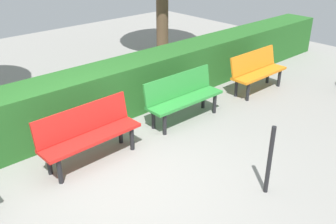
{
  "coord_description": "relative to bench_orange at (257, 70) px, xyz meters",
  "views": [
    {
      "loc": [
        2.4,
        3.71,
        3.21
      ],
      "look_at": [
        -1.28,
        -0.32,
        0.55
      ],
      "focal_mm": 40.18,
      "sensor_mm": 36.0,
      "label": 1
    }
  ],
  "objects": [
    {
      "name": "bench_orange",
      "position": [
        0.0,
        0.0,
        0.0
      ],
      "size": [
        1.47,
        0.47,
        0.86
      ],
      "rotation": [
        0.0,
        0.0,
        0.0
      ],
      "color": "orange",
      "rests_on": "ground_plane"
    },
    {
      "name": "ground_plane",
      "position": [
        4.21,
        0.68,
        -0.48
      ],
      "size": [
        17.71,
        17.71,
        0.0
      ],
      "primitive_type": "plane",
      "color": "gray"
    },
    {
      "name": "railing_post_mid",
      "position": [
        2.86,
        2.24,
        0.02
      ],
      "size": [
        0.06,
        0.06,
        1.0
      ],
      "primitive_type": "cylinder",
      "color": "black",
      "rests_on": "ground_plane"
    },
    {
      "name": "bench_green",
      "position": [
        2.17,
        -0.08,
        0.0
      ],
      "size": [
        1.58,
        0.47,
        0.86
      ],
      "rotation": [
        0.0,
        0.0,
        -0.01
      ],
      "color": "#2D8C38",
      "rests_on": "ground_plane"
    },
    {
      "name": "hedge_row",
      "position": [
        3.25,
        -1.12,
        0.0
      ],
      "size": [
        13.71,
        0.8,
        0.97
      ],
      "primitive_type": "cube",
      "color": "#266023",
      "rests_on": "ground_plane"
    },
    {
      "name": "bench_red",
      "position": [
        4.18,
        -0.05,
        0.0
      ],
      "size": [
        1.6,
        0.5,
        0.86
      ],
      "rotation": [
        0.0,
        0.0,
        0.03
      ],
      "color": "red",
      "rests_on": "ground_plane"
    }
  ]
}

